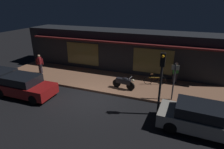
% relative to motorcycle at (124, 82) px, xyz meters
% --- Properties ---
extents(ground_plane, '(60.00, 60.00, 0.00)m').
position_rel_motorcycle_xyz_m(ground_plane, '(-1.73, -2.01, -0.65)').
color(ground_plane, black).
extents(sidewalk_slab, '(18.00, 4.00, 0.15)m').
position_rel_motorcycle_xyz_m(sidewalk_slab, '(-1.73, 0.99, -0.57)').
color(sidewalk_slab, '#8C6047').
rests_on(sidewalk_slab, ground_plane).
extents(storefront_building, '(18.00, 3.30, 3.60)m').
position_rel_motorcycle_xyz_m(storefront_building, '(-1.73, 4.37, 1.16)').
color(storefront_building, black).
rests_on(storefront_building, ground_plane).
extents(motorcycle, '(1.70, 0.56, 0.97)m').
position_rel_motorcycle_xyz_m(motorcycle, '(0.00, 0.00, 0.00)').
color(motorcycle, black).
rests_on(motorcycle, sidewalk_slab).
extents(bicycle_parked, '(1.58, 0.64, 0.91)m').
position_rel_motorcycle_xyz_m(bicycle_parked, '(1.93, 1.53, -0.14)').
color(bicycle_parked, black).
rests_on(bicycle_parked, sidewalk_slab).
extents(person_photographer, '(0.61, 0.43, 1.67)m').
position_rel_motorcycle_xyz_m(person_photographer, '(-7.66, 0.38, 0.38)').
color(person_photographer, '#28232D').
rests_on(person_photographer, sidewalk_slab).
extents(person_bystander, '(0.44, 0.56, 1.67)m').
position_rel_motorcycle_xyz_m(person_bystander, '(3.32, 2.34, 0.38)').
color(person_bystander, '#28232D').
rests_on(person_bystander, sidewalk_slab).
extents(sign_post, '(0.44, 0.09, 2.40)m').
position_rel_motorcycle_xyz_m(sign_post, '(3.33, -0.43, 0.86)').
color(sign_post, '#47474C').
rests_on(sign_post, sidewalk_slab).
extents(traffic_light_pole, '(0.24, 0.33, 3.60)m').
position_rel_motorcycle_xyz_m(traffic_light_pole, '(2.71, -2.25, 1.83)').
color(traffic_light_pole, black).
rests_on(traffic_light_pole, ground_plane).
extents(parked_car_near, '(4.11, 1.79, 1.42)m').
position_rel_motorcycle_xyz_m(parked_car_near, '(-8.50, -2.84, 0.06)').
color(parked_car_near, black).
rests_on(parked_car_near, ground_plane).
extents(parked_car_far, '(4.11, 1.80, 1.42)m').
position_rel_motorcycle_xyz_m(parked_car_far, '(-6.05, -3.07, 0.06)').
color(parked_car_far, black).
rests_on(parked_car_far, ground_plane).
extents(parked_car_across, '(4.18, 1.95, 1.42)m').
position_rel_motorcycle_xyz_m(parked_car_across, '(4.84, -2.94, 0.06)').
color(parked_car_across, black).
rests_on(parked_car_across, ground_plane).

